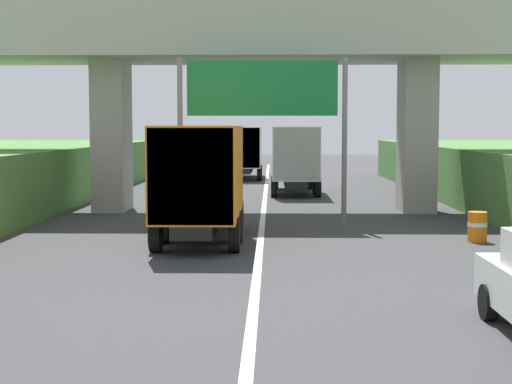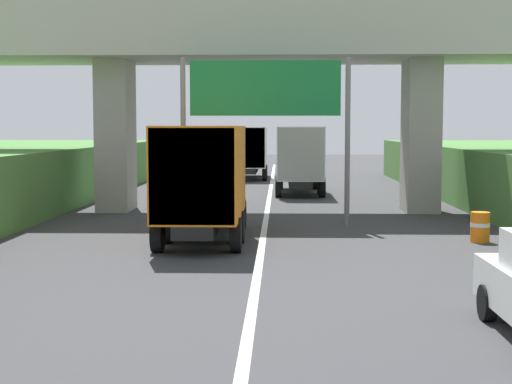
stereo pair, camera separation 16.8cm
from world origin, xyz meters
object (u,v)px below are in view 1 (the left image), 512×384
overhead_highway_sign (262,100)px  truck_orange (202,176)px  truck_yellow (295,156)px  construction_barrel_5 (477,227)px  truck_green (244,150)px

overhead_highway_sign → truck_orange: size_ratio=0.81×
truck_orange → overhead_highway_sign: bearing=65.1°
truck_yellow → construction_barrel_5: bearing=-73.8°
overhead_highway_sign → construction_barrel_5: (6.46, -3.91, -3.87)m
truck_yellow → construction_barrel_5: truck_yellow is taller
truck_yellow → truck_orange: (-3.26, -16.88, 0.00)m
truck_yellow → truck_orange: same height
overhead_highway_sign → construction_barrel_5: bearing=-31.2°
truck_green → truck_yellow: 12.02m
truck_green → construction_barrel_5: truck_green is taller
construction_barrel_5 → truck_orange: bearing=179.0°
truck_yellow → construction_barrel_5: (4.95, -17.02, -1.47)m
truck_yellow → construction_barrel_5: size_ratio=8.11×
truck_green → truck_orange: size_ratio=1.00×
truck_green → truck_yellow: same height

